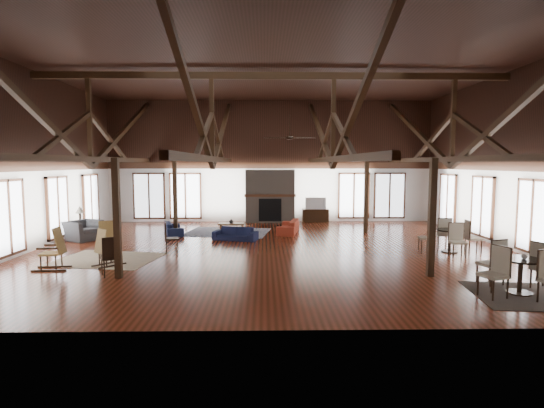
{
  "coord_description": "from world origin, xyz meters",
  "views": [
    {
      "loc": [
        -0.29,
        -14.16,
        2.91
      ],
      "look_at": [
        -0.01,
        1.0,
        1.45
      ],
      "focal_mm": 28.0,
      "sensor_mm": 36.0,
      "label": 1
    }
  ],
  "objects_px": {
    "coffee_table": "(232,224)",
    "sofa_navy_left": "(174,228)",
    "cafe_table_near": "(520,269)",
    "tv_console": "(315,215)",
    "sofa_navy_front": "(235,234)",
    "sofa_orange": "(288,227)",
    "cafe_table_far": "(450,236)",
    "armchair": "(83,230)"
  },
  "relations": [
    {
      "from": "coffee_table",
      "to": "sofa_navy_left",
      "type": "bearing_deg",
      "value": -171.27
    },
    {
      "from": "cafe_table_near",
      "to": "tv_console",
      "type": "relative_size",
      "value": 1.68
    },
    {
      "from": "sofa_navy_left",
      "to": "tv_console",
      "type": "bearing_deg",
      "value": -78.06
    },
    {
      "from": "sofa_navy_front",
      "to": "tv_console",
      "type": "distance_m",
      "value": 6.17
    },
    {
      "from": "sofa_navy_front",
      "to": "sofa_orange",
      "type": "height_order",
      "value": "sofa_orange"
    },
    {
      "from": "sofa_orange",
      "to": "coffee_table",
      "type": "height_order",
      "value": "sofa_orange"
    },
    {
      "from": "sofa_navy_front",
      "to": "sofa_navy_left",
      "type": "xyz_separation_m",
      "value": [
        -2.63,
        1.44,
        0.0
      ]
    },
    {
      "from": "tv_console",
      "to": "cafe_table_near",
      "type": "bearing_deg",
      "value": -74.87
    },
    {
      "from": "sofa_navy_front",
      "to": "cafe_table_near",
      "type": "bearing_deg",
      "value": -27.84
    },
    {
      "from": "coffee_table",
      "to": "sofa_orange",
      "type": "bearing_deg",
      "value": -0.69
    },
    {
      "from": "coffee_table",
      "to": "sofa_navy_front",
      "type": "bearing_deg",
      "value": -79.28
    },
    {
      "from": "sofa_navy_front",
      "to": "cafe_table_near",
      "type": "relative_size",
      "value": 0.77
    },
    {
      "from": "cafe_table_near",
      "to": "coffee_table",
      "type": "bearing_deg",
      "value": 129.87
    },
    {
      "from": "cafe_table_far",
      "to": "tv_console",
      "type": "relative_size",
      "value": 1.57
    },
    {
      "from": "tv_console",
      "to": "coffee_table",
      "type": "bearing_deg",
      "value": -140.35
    },
    {
      "from": "sofa_navy_front",
      "to": "armchair",
      "type": "height_order",
      "value": "armchair"
    },
    {
      "from": "armchair",
      "to": "cafe_table_near",
      "type": "relative_size",
      "value": 0.53
    },
    {
      "from": "sofa_navy_front",
      "to": "cafe_table_far",
      "type": "xyz_separation_m",
      "value": [
        7.2,
        -2.3,
        0.28
      ]
    },
    {
      "from": "coffee_table",
      "to": "cafe_table_near",
      "type": "xyz_separation_m",
      "value": [
        7.09,
        -8.5,
        0.2
      ]
    },
    {
      "from": "sofa_navy_front",
      "to": "cafe_table_near",
      "type": "xyz_separation_m",
      "value": [
        6.83,
        -6.77,
        0.31
      ]
    },
    {
      "from": "cafe_table_far",
      "to": "tv_console",
      "type": "bearing_deg",
      "value": 116.03
    },
    {
      "from": "armchair",
      "to": "tv_console",
      "type": "bearing_deg",
      "value": -33.33
    },
    {
      "from": "coffee_table",
      "to": "cafe_table_far",
      "type": "bearing_deg",
      "value": -26.44
    },
    {
      "from": "coffee_table",
      "to": "cafe_table_far",
      "type": "distance_m",
      "value": 8.49
    },
    {
      "from": "coffee_table",
      "to": "cafe_table_near",
      "type": "bearing_deg",
      "value": -48.24
    },
    {
      "from": "sofa_navy_left",
      "to": "cafe_table_far",
      "type": "height_order",
      "value": "cafe_table_far"
    },
    {
      "from": "sofa_navy_front",
      "to": "armchair",
      "type": "bearing_deg",
      "value": -164.36
    },
    {
      "from": "sofa_navy_left",
      "to": "sofa_orange",
      "type": "height_order",
      "value": "sofa_orange"
    },
    {
      "from": "sofa_navy_left",
      "to": "armchair",
      "type": "xyz_separation_m",
      "value": [
        -3.15,
        -1.31,
        0.13
      ]
    },
    {
      "from": "coffee_table",
      "to": "cafe_table_far",
      "type": "relative_size",
      "value": 0.54
    },
    {
      "from": "armchair",
      "to": "cafe_table_far",
      "type": "bearing_deg",
      "value": -71.1
    },
    {
      "from": "sofa_navy_front",
      "to": "cafe_table_far",
      "type": "distance_m",
      "value": 7.57
    },
    {
      "from": "sofa_navy_left",
      "to": "tv_console",
      "type": "relative_size",
      "value": 1.3
    },
    {
      "from": "armchair",
      "to": "sofa_navy_front",
      "type": "bearing_deg",
      "value": -61.78
    },
    {
      "from": "coffee_table",
      "to": "cafe_table_far",
      "type": "xyz_separation_m",
      "value": [
        7.47,
        -4.03,
        0.17
      ]
    },
    {
      "from": "sofa_orange",
      "to": "sofa_navy_front",
      "type": "bearing_deg",
      "value": -41.34
    },
    {
      "from": "sofa_navy_left",
      "to": "coffee_table",
      "type": "distance_m",
      "value": 2.39
    },
    {
      "from": "sofa_navy_left",
      "to": "sofa_orange",
      "type": "xyz_separation_m",
      "value": [
        4.74,
        0.18,
        0.03
      ]
    },
    {
      "from": "sofa_navy_left",
      "to": "armchair",
      "type": "height_order",
      "value": "armchair"
    },
    {
      "from": "coffee_table",
      "to": "cafe_table_near",
      "type": "height_order",
      "value": "cafe_table_near"
    },
    {
      "from": "sofa_navy_front",
      "to": "cafe_table_far",
      "type": "relative_size",
      "value": 0.82
    },
    {
      "from": "sofa_orange",
      "to": "coffee_table",
      "type": "xyz_separation_m",
      "value": [
        -2.37,
        0.11,
        0.08
      ]
    }
  ]
}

